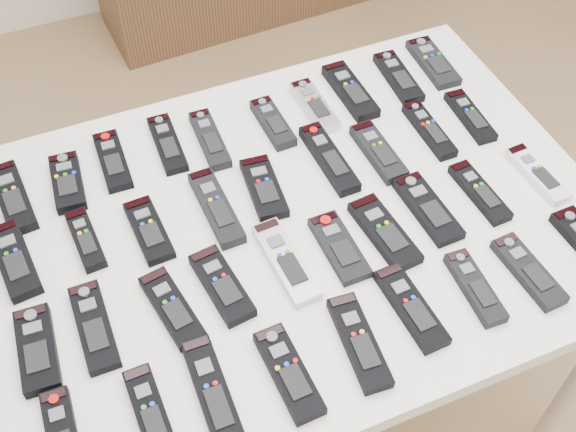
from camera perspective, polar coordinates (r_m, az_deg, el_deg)
name	(u,v)px	position (r m, az deg, el deg)	size (l,w,h in m)	color
ground	(312,385)	(2.11, 1.91, -13.17)	(4.00, 4.00, 0.00)	#91704A
table	(288,240)	(1.47, 0.00, -1.92)	(1.25, 0.88, 0.78)	white
remote_0	(13,198)	(1.55, -20.91, 1.37)	(0.06, 0.19, 0.02)	black
remote_1	(68,182)	(1.55, -17.03, 2.56)	(0.06, 0.15, 0.02)	black
remote_2	(113,161)	(1.57, -13.68, 4.27)	(0.05, 0.17, 0.02)	black
remote_3	(167,144)	(1.58, -9.51, 5.65)	(0.05, 0.17, 0.02)	black
remote_4	(210,139)	(1.57, -6.19, 6.04)	(0.05, 0.17, 0.02)	black
remote_5	(273,123)	(1.60, -1.21, 7.36)	(0.05, 0.15, 0.02)	black
remote_6	(314,106)	(1.64, 2.09, 8.68)	(0.05, 0.17, 0.02)	#B7B7BC
remote_7	(350,91)	(1.69, 4.94, 9.82)	(0.06, 0.19, 0.02)	black
remote_8	(398,77)	(1.74, 8.71, 10.78)	(0.05, 0.18, 0.02)	black
remote_9	(433,62)	(1.80, 11.38, 11.81)	(0.06, 0.18, 0.02)	black
remote_10	(15,260)	(1.45, -20.79, -3.29)	(0.06, 0.18, 0.02)	black
remote_11	(86,240)	(1.44, -15.70, -1.81)	(0.04, 0.15, 0.02)	black
remote_12	(149,230)	(1.43, -10.94, -1.11)	(0.06, 0.16, 0.02)	black
remote_13	(216,207)	(1.44, -5.68, 0.68)	(0.05, 0.20, 0.02)	black
remote_14	(264,188)	(1.47, -1.92, 2.23)	(0.06, 0.16, 0.02)	black
remote_15	(329,158)	(1.53, 3.26, 4.56)	(0.05, 0.20, 0.02)	black
remote_16	(378,152)	(1.55, 7.15, 5.04)	(0.05, 0.17, 0.02)	black
remote_17	(429,130)	(1.62, 11.09, 6.69)	(0.04, 0.17, 0.02)	black
remote_18	(470,116)	(1.67, 14.20, 7.65)	(0.04, 0.16, 0.02)	black
remote_19	(37,349)	(1.33, -19.20, -9.92)	(0.06, 0.16, 0.02)	black
remote_20	(94,327)	(1.32, -15.07, -8.44)	(0.06, 0.18, 0.02)	black
remote_21	(172,308)	(1.31, -9.15, -7.17)	(0.05, 0.17, 0.02)	black
remote_22	(222,285)	(1.33, -5.25, -5.47)	(0.06, 0.17, 0.02)	black
remote_23	(286,261)	(1.35, -0.17, -3.61)	(0.05, 0.20, 0.02)	#B7B7BC
remote_24	(339,247)	(1.38, 4.07, -2.48)	(0.06, 0.16, 0.02)	black
remote_25	(384,232)	(1.41, 7.63, -1.29)	(0.06, 0.18, 0.02)	black
remote_26	(428,209)	(1.46, 10.99, 0.58)	(0.06, 0.18, 0.02)	black
remote_27	(480,192)	(1.51, 14.90, 1.82)	(0.04, 0.17, 0.02)	black
remote_28	(537,174)	(1.58, 19.10, 3.14)	(0.04, 0.17, 0.02)	silver
remote_30	(151,414)	(1.22, -10.78, -15.12)	(0.05, 0.17, 0.02)	black
remote_31	(213,394)	(1.22, -5.91, -13.82)	(0.05, 0.21, 0.02)	black
remote_32	(289,373)	(1.23, 0.06, -12.29)	(0.06, 0.18, 0.02)	black
remote_33	(359,342)	(1.27, 5.64, -9.87)	(0.05, 0.19, 0.02)	black
remote_34	(411,307)	(1.32, 9.70, -7.11)	(0.05, 0.18, 0.02)	black
remote_35	(475,287)	(1.36, 14.57, -5.48)	(0.04, 0.16, 0.02)	black
remote_36	(529,271)	(1.41, 18.47, -4.16)	(0.05, 0.17, 0.02)	black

